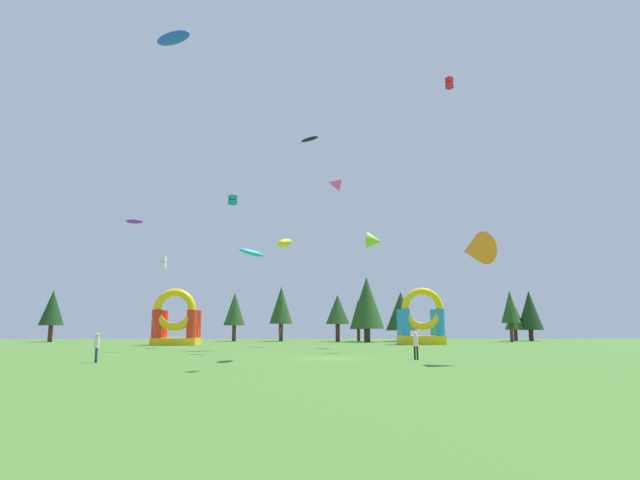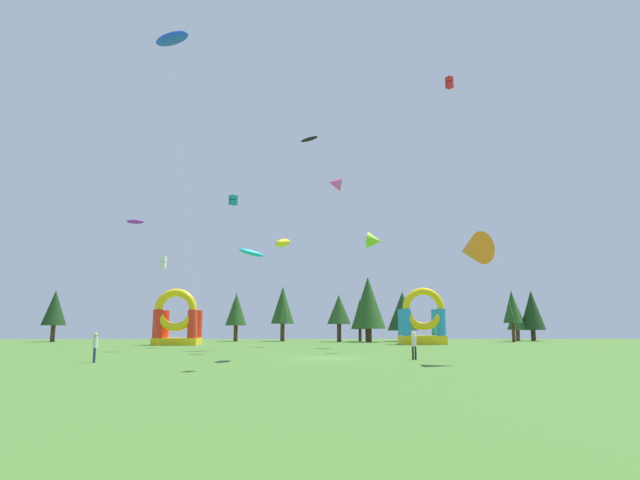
{
  "view_description": "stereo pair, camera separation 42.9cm",
  "coord_description": "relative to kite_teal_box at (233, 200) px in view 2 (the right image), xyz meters",
  "views": [
    {
      "loc": [
        -2.17,
        -39.16,
        2.22
      ],
      "look_at": [
        0.0,
        15.21,
        11.1
      ],
      "focal_mm": 29.9,
      "sensor_mm": 36.0,
      "label": 1
    },
    {
      "loc": [
        -1.74,
        -39.18,
        2.22
      ],
      "look_at": [
        0.0,
        15.21,
        11.1
      ],
      "focal_mm": 29.9,
      "sensor_mm": 36.0,
      "label": 2
    }
  ],
  "objects": [
    {
      "name": "ground_plane",
      "position": [
        9.86,
        -20.98,
        -16.62
      ],
      "size": [
        120.0,
        120.0,
        0.0
      ],
      "primitive_type": "plane",
      "color": "#47752D"
    },
    {
      "name": "kite_teal_box",
      "position": [
        0.0,
        0.0,
        0.0
      ],
      "size": [
        3.4,
        4.4,
        17.19
      ],
      "color": "#0C7F7A",
      "rests_on": "ground_plane"
    },
    {
      "name": "kite_blue_parafoil",
      "position": [
        -2.3,
        -21.04,
        7.97
      ],
      "size": [
        5.17,
        3.5,
        25.04
      ],
      "color": "blue",
      "rests_on": "ground_plane"
    },
    {
      "name": "kite_white_box",
      "position": [
        -5.17,
        -9.69,
        -8.39
      ],
      "size": [
        3.61,
        0.56,
        8.84
      ],
      "color": "white",
      "rests_on": "ground_plane"
    },
    {
      "name": "kite_yellow_parafoil",
      "position": [
        6.68,
        -23.32,
        -8.61
      ],
      "size": [
        1.51,
        4.87,
        8.58
      ],
      "color": "yellow",
      "rests_on": "ground_plane"
    },
    {
      "name": "kite_orange_delta",
      "position": [
        18.72,
        -27.38,
        -9.61
      ],
      "size": [
        2.67,
        2.59,
        8.05
      ],
      "color": "orange",
      "rests_on": "ground_plane"
    },
    {
      "name": "kite_cyan_parafoil",
      "position": [
        3.03,
        -8.09,
        -7.2
      ],
      "size": [
        4.32,
        2.69,
        10.03
      ],
      "color": "#19B7CC",
      "rests_on": "ground_plane"
    },
    {
      "name": "kite_red_box",
      "position": [
        23.07,
        -9.29,
        10.25
      ],
      "size": [
        3.75,
        6.87,
        27.6
      ],
      "color": "red",
      "rests_on": "ground_plane"
    },
    {
      "name": "kite_pink_delta",
      "position": [
        11.99,
        3.21,
        3.03
      ],
      "size": [
        1.84,
        4.57,
        20.64
      ],
      "color": "#EA599E",
      "rests_on": "ground_plane"
    },
    {
      "name": "kite_purple_parafoil",
      "position": [
        -10.64,
        -1.25,
        -2.84
      ],
      "size": [
        3.81,
        2.4,
        14.17
      ],
      "color": "purple",
      "rests_on": "ground_plane"
    },
    {
      "name": "kite_lime_delta",
      "position": [
        16.02,
        -2.2,
        -4.98
      ],
      "size": [
        2.25,
        3.07,
        12.63
      ],
      "color": "#8CD826",
      "rests_on": "ground_plane"
    },
    {
      "name": "kite_black_parafoil",
      "position": [
        8.63,
        -12.02,
        3.07
      ],
      "size": [
        3.87,
        2.29,
        20.14
      ],
      "color": "black",
      "rests_on": "ground_plane"
    },
    {
      "name": "person_near_camera",
      "position": [
        -4.99,
        -25.53,
        -15.52
      ],
      "size": [
        0.43,
        0.43,
        1.85
      ],
      "rotation": [
        0.0,
        0.0,
        2.08
      ],
      "color": "navy",
      "rests_on": "ground_plane"
    },
    {
      "name": "person_far_side",
      "position": [
        15.74,
        -23.27,
        -15.52
      ],
      "size": [
        0.36,
        0.36,
        1.85
      ],
      "rotation": [
        0.0,
        0.0,
        3.0
      ],
      "color": "black",
      "rests_on": "ground_plane"
    },
    {
      "name": "inflatable_orange_dome",
      "position": [
        -7.41,
        6.77,
        -14.04
      ],
      "size": [
        5.4,
        4.31,
        6.85
      ],
      "color": "yellow",
      "rests_on": "ground_plane"
    },
    {
      "name": "inflatable_blue_arch",
      "position": [
        23.4,
        8.16,
        -14.01
      ],
      "size": [
        5.56,
        4.0,
        7.15
      ],
      "color": "yellow",
      "rests_on": "ground_plane"
    },
    {
      "name": "tree_row_0",
      "position": [
        -29.47,
        22.27,
        -11.62
      ],
      "size": [
        3.56,
        3.56,
        7.68
      ],
      "color": "#4C331E",
      "rests_on": "ground_plane"
    },
    {
      "name": "tree_row_1",
      "position": [
        -2.38,
        24.65,
        -11.7
      ],
      "size": [
        3.36,
        3.36,
        7.52
      ],
      "color": "#4C331E",
      "rests_on": "ground_plane"
    },
    {
      "name": "tree_row_2",
      "position": [
        4.93,
        24.51,
        -11.07
      ],
      "size": [
        3.65,
        3.65,
        8.52
      ],
      "color": "#4C331E",
      "rests_on": "ground_plane"
    },
    {
      "name": "tree_row_3",
      "position": [
        13.55,
        20.54,
        -11.86
      ],
      "size": [
        3.56,
        3.56,
        7.01
      ],
      "color": "#4C331E",
      "rests_on": "ground_plane"
    },
    {
      "name": "tree_row_4",
      "position": [
        17.14,
        24.56,
        -12.46
      ],
      "size": [
        2.69,
        2.69,
        6.53
      ],
      "color": "#4C331E",
      "rests_on": "ground_plane"
    },
    {
      "name": "tree_row_5",
      "position": [
        17.81,
        19.11,
        -10.88
      ],
      "size": [
        5.12,
        5.12,
        9.61
      ],
      "color": "#4C331E",
      "rests_on": "ground_plane"
    },
    {
      "name": "tree_row_6",
      "position": [
        23.59,
        22.56,
        -12.02
      ],
      "size": [
        4.78,
        4.78,
        7.61
      ],
      "color": "#4C331E",
      "rests_on": "ground_plane"
    },
    {
      "name": "tree_row_7",
      "position": [
        39.55,
        19.37,
        -11.48
      ],
      "size": [
        2.75,
        2.75,
        7.63
      ],
      "color": "#4C331E",
      "rests_on": "ground_plane"
    },
    {
      "name": "tree_row_8",
      "position": [
        42.43,
        24.93,
        -12.85
      ],
      "size": [
        3.21,
        3.21,
        5.87
      ],
      "color": "#4C331E",
      "rests_on": "ground_plane"
    },
    {
      "name": "tree_row_9",
      "position": [
        44.81,
        24.66,
        -11.8
      ],
      "size": [
        3.99,
        3.99,
        7.98
      ],
      "color": "#4C331E",
      "rests_on": "ground_plane"
    }
  ]
}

